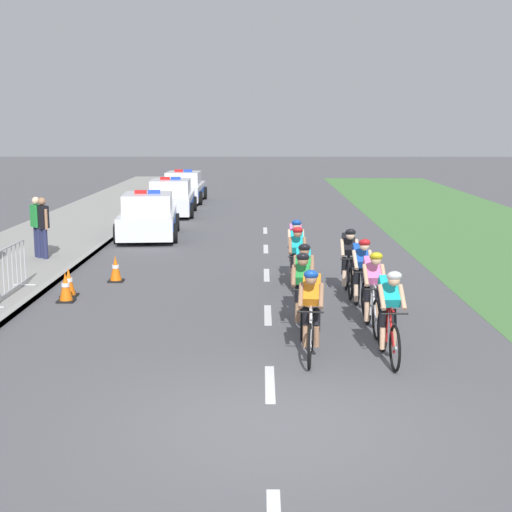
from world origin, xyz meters
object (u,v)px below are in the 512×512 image
Objects in this scene: cyclist_eighth at (349,260)px; spectator_middle at (43,224)px; police_car_second at (171,199)px; cyclist_ninth at (296,249)px; spectator_closest at (37,223)px; traffic_cone_far at (116,269)px; cyclist_third at (303,291)px; traffic_cone_near at (66,287)px; crowd_barrier_middle at (8,272)px; cyclist_sixth at (361,273)px; traffic_cone_mid at (69,282)px; police_car_third at (184,188)px; cyclist_fifth at (303,279)px; cyclist_seventh at (297,258)px; cyclist_lead at (311,312)px; cyclist_fourth at (373,290)px; cyclist_second at (389,314)px; police_car_nearest at (148,217)px.

spectator_middle reaches higher than cyclist_eighth.
cyclist_ninth is at bearing -71.01° from police_car_second.
traffic_cone_far is at bearing -44.97° from spectator_closest.
cyclist_third is 3.27m from cyclist_eighth.
police_car_second is 6.98× the size of traffic_cone_near.
crowd_barrier_middle is at bearing -174.52° from cyclist_eighth.
cyclist_third is at bearing -128.19° from cyclist_sixth.
traffic_cone_mid is (1.14, 0.53, -0.34)m from crowd_barrier_middle.
police_car_second is 6.98× the size of traffic_cone_far.
police_car_third reaches higher than cyclist_sixth.
police_car_third is at bearing 105.84° from cyclist_eighth.
traffic_cone_mid is (-5.05, 1.88, -0.48)m from cyclist_fifth.
cyclist_seventh is 6.25m from crowd_barrier_middle.
traffic_cone_far is (0.29, -13.55, -0.37)m from police_car_second.
cyclist_ninth is at bearing 89.77° from cyclist_lead.
spectator_closest is at bearing 160.11° from cyclist_ninth.
cyclist_lead is 2.69× the size of traffic_cone_mid.
cyclist_fourth is 1.00× the size of cyclist_ninth.
cyclist_fifth is at bearing -90.12° from cyclist_ninth.
spectator_middle is at bearing -38.64° from spectator_closest.
traffic_cone_far is (1.87, 2.10, -0.34)m from crowd_barrier_middle.
cyclist_ninth is (0.08, 4.57, 0.00)m from cyclist_third.
cyclist_sixth is 7.42m from crowd_barrier_middle.
cyclist_eighth is 0.74× the size of crowd_barrier_middle.
traffic_cone_mid is 0.38× the size of spectator_middle.
crowd_barrier_middle is at bearing -160.29° from cyclist_ninth.
crowd_barrier_middle is at bearing 174.20° from cyclist_sixth.
cyclist_fourth is at bearing -75.91° from police_car_third.
police_car_third reaches higher than cyclist_second.
cyclist_third is 2.69× the size of traffic_cone_far.
cyclist_sixth is at bearing 51.81° from cyclist_third.
cyclist_lead and cyclist_sixth have the same top height.
cyclist_third is 9.90m from spectator_closest.
cyclist_eighth is at bearing -14.54° from cyclist_seventh.
cyclist_sixth is 1.00× the size of cyclist_ninth.
police_car_nearest is (-5.81, 10.05, -0.11)m from cyclist_sixth.
traffic_cone_mid is at bearing 168.38° from cyclist_sixth.
cyclist_ninth is at bearing 104.80° from cyclist_fourth.
traffic_cone_near is at bearing 154.22° from cyclist_third.
cyclist_lead and cyclist_seventh have the same top height.
cyclist_lead is at bearing -103.72° from cyclist_eighth.
cyclist_sixth is at bearing -55.22° from cyclist_seventh.
spectator_middle reaches higher than cyclist_ninth.
cyclist_fourth and cyclist_seventh have the same top height.
cyclist_second is at bearing -65.51° from cyclist_fifth.
cyclist_fourth is (1.22, 1.62, 0.00)m from cyclist_lead.
crowd_barrier_middle reaches higher than traffic_cone_mid.
traffic_cone_mid is 0.38× the size of spectator_closest.
cyclist_second is 11.98m from spectator_closest.
police_car_nearest is 7.09× the size of traffic_cone_mid.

